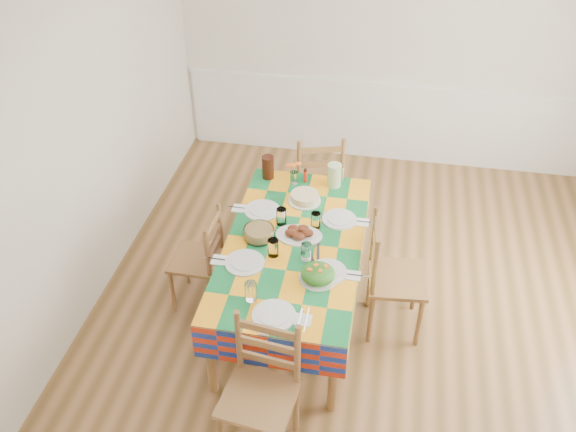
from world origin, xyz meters
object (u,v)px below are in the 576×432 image
(tea_pitcher, at_px, (268,167))
(chair_left, at_px, (200,260))
(chair_near, at_px, (261,392))
(chair_right, at_px, (391,278))
(green_pitcher, at_px, (334,175))
(dining_table, at_px, (294,250))
(chair_far, at_px, (317,181))
(meat_platter, at_px, (299,233))

(tea_pitcher, distance_m, chair_left, 1.01)
(chair_near, bearing_deg, chair_right, 65.00)
(green_pitcher, relative_size, tea_pitcher, 1.00)
(dining_table, distance_m, tea_pitcher, 0.94)
(tea_pitcher, height_order, chair_left, tea_pitcher)
(tea_pitcher, bearing_deg, chair_far, 43.44)
(tea_pitcher, xyz_separation_m, chair_near, (0.38, -2.05, -0.35))
(tea_pitcher, relative_size, chair_near, 0.20)
(green_pitcher, xyz_separation_m, chair_right, (0.56, -0.83, -0.34))
(chair_left, bearing_deg, chair_far, 147.78)
(green_pitcher, height_order, chair_left, green_pitcher)
(meat_platter, distance_m, chair_left, 0.86)
(tea_pitcher, bearing_deg, meat_platter, -61.98)
(green_pitcher, height_order, tea_pitcher, same)
(dining_table, height_order, tea_pitcher, tea_pitcher)
(meat_platter, xyz_separation_m, chair_far, (-0.01, 1.13, -0.27))
(tea_pitcher, distance_m, chair_far, 0.64)
(meat_platter, distance_m, chair_near, 1.32)
(chair_far, height_order, chair_left, chair_far)
(green_pitcher, bearing_deg, chair_far, 116.20)
(meat_platter, relative_size, chair_left, 0.40)
(chair_near, xyz_separation_m, chair_right, (0.76, 1.21, 0.00))
(meat_platter, bearing_deg, chair_right, -6.44)
(chair_left, distance_m, chair_right, 1.54)
(green_pitcher, relative_size, chair_near, 0.20)
(chair_near, relative_size, chair_right, 0.99)
(meat_platter, bearing_deg, chair_left, -174.29)
(chair_left, bearing_deg, chair_near, 33.32)
(meat_platter, bearing_deg, chair_near, -90.88)
(meat_platter, height_order, chair_right, chair_right)
(chair_far, bearing_deg, chair_left, 40.74)
(chair_near, height_order, chair_left, chair_near)
(chair_left, bearing_deg, meat_platter, 96.36)
(meat_platter, height_order, chair_left, chair_left)
(tea_pitcher, xyz_separation_m, chair_right, (1.14, -0.84, -0.34))
(dining_table, relative_size, chair_near, 1.87)
(chair_right, bearing_deg, meat_platter, 78.41)
(chair_near, bearing_deg, meat_platter, 96.27)
(green_pitcher, bearing_deg, chair_right, -55.91)
(chair_right, bearing_deg, tea_pitcher, 48.41)
(meat_platter, bearing_deg, dining_table, -108.09)
(dining_table, distance_m, chair_right, 0.78)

